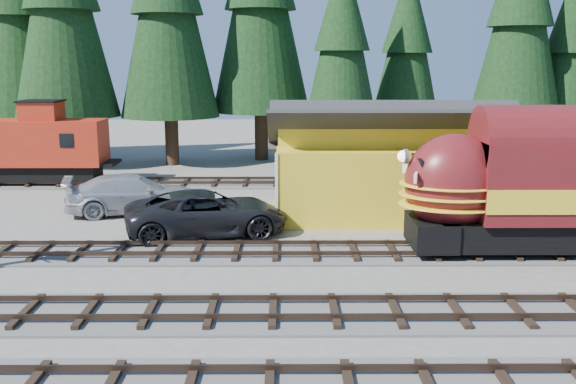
{
  "coord_description": "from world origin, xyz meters",
  "views": [
    {
      "loc": [
        -5.65,
        -19.66,
        7.35
      ],
      "look_at": [
        -5.52,
        4.0,
        2.44
      ],
      "focal_mm": 40.0,
      "sensor_mm": 36.0,
      "label": 1
    }
  ],
  "objects_px": {
    "depot": "(403,153)",
    "pickup_truck_a": "(207,213)",
    "caboose": "(30,146)",
    "pickup_truck_b": "(133,194)"
  },
  "relations": [
    {
      "from": "caboose",
      "to": "pickup_truck_a",
      "type": "xyz_separation_m",
      "value": [
        11.74,
        -11.21,
        -1.36
      ]
    },
    {
      "from": "depot",
      "to": "pickup_truck_a",
      "type": "bearing_deg",
      "value": -157.43
    },
    {
      "from": "caboose",
      "to": "pickup_truck_b",
      "type": "distance_m",
      "value": 10.6
    },
    {
      "from": "caboose",
      "to": "pickup_truck_b",
      "type": "bearing_deg",
      "value": -43.17
    },
    {
      "from": "pickup_truck_b",
      "to": "depot",
      "type": "bearing_deg",
      "value": -105.87
    },
    {
      "from": "depot",
      "to": "pickup_truck_b",
      "type": "xyz_separation_m",
      "value": [
        -13.01,
        0.31,
        -2.03
      ]
    },
    {
      "from": "depot",
      "to": "caboose",
      "type": "xyz_separation_m",
      "value": [
        -20.67,
        7.5,
        -0.65
      ]
    },
    {
      "from": "pickup_truck_a",
      "to": "pickup_truck_b",
      "type": "height_order",
      "value": "pickup_truck_a"
    },
    {
      "from": "depot",
      "to": "pickup_truck_b",
      "type": "bearing_deg",
      "value": 178.64
    },
    {
      "from": "depot",
      "to": "pickup_truck_a",
      "type": "height_order",
      "value": "depot"
    }
  ]
}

